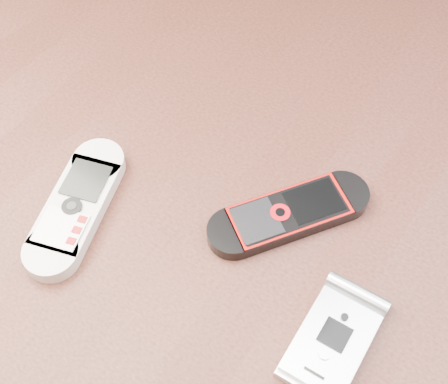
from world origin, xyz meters
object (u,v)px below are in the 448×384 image
Objects in this scene: table at (220,248)px; motorola_razr at (332,341)px; nokia_white at (76,206)px; nokia_black_red at (289,214)px.

motorola_razr reaches higher than table.
nokia_white is 0.97× the size of nokia_black_red.
nokia_white reaches higher than table.
nokia_white is 0.26m from motorola_razr.
motorola_razr is at bearing -8.61° from nokia_black_red.
motorola_razr is (0.09, -0.08, 0.00)m from nokia_black_red.
nokia_white is 0.20m from nokia_black_red.
table is at bearing -133.18° from nokia_black_red.
nokia_black_red is at bearing 134.68° from motorola_razr.
nokia_black_red is 0.13m from motorola_razr.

